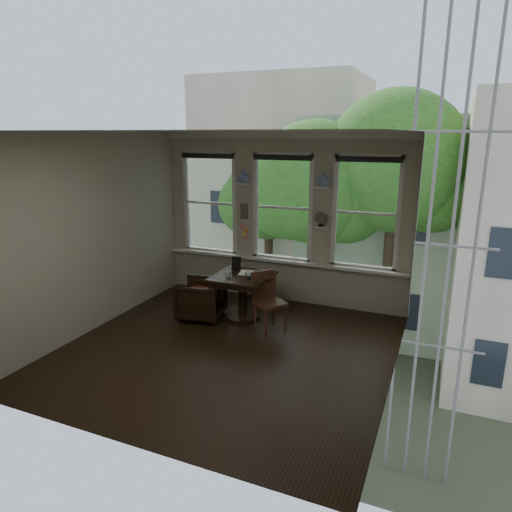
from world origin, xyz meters
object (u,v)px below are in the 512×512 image
at_px(armchair_left, 201,299).
at_px(side_chair_right, 270,303).
at_px(mug, 228,274).
at_px(table, 243,297).
at_px(laptop, 260,280).

height_order(armchair_left, side_chair_right, side_chair_right).
bearing_deg(mug, table, 42.62).
bearing_deg(laptop, side_chair_right, -16.41).
relative_size(table, side_chair_right, 0.98).
relative_size(laptop, mug, 3.67).
height_order(table, laptop, laptop).
height_order(table, mug, mug).
xyz_separation_m(table, laptop, (0.36, -0.14, 0.39)).
bearing_deg(table, armchair_left, -159.81).
bearing_deg(laptop, armchair_left, -160.99).
relative_size(armchair_left, laptop, 1.97).
bearing_deg(table, laptop, -21.65).
height_order(armchair_left, mug, mug).
relative_size(side_chair_right, laptop, 2.50).
bearing_deg(side_chair_right, armchair_left, 126.71).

